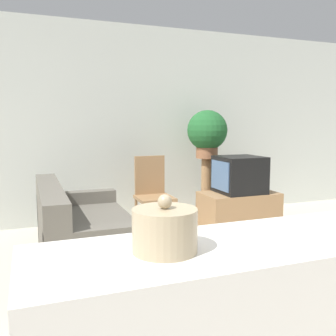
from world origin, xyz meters
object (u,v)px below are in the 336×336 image
object	(u,v)px
potted_plant	(207,132)
wooden_chair	(153,191)
decorative_bowl	(165,230)
couch	(84,237)
television	(239,175)

from	to	relation	value
potted_plant	wooden_chair	bearing A→B (deg)	-167.76
potted_plant	decorative_bowl	distance (m)	4.08
wooden_chair	potted_plant	bearing A→B (deg)	12.24
decorative_bowl	couch	bearing A→B (deg)	87.75
television	wooden_chair	xyz separation A→B (m)	(-1.02, 0.38, -0.20)
television	couch	bearing A→B (deg)	-165.00
potted_plant	television	bearing A→B (deg)	-73.10
television	potted_plant	xyz separation A→B (m)	(-0.17, 0.56, 0.52)
wooden_chair	couch	bearing A→B (deg)	-137.30
couch	potted_plant	distance (m)	2.36
potted_plant	decorative_bowl	xyz separation A→B (m)	(-1.95, -3.58, -0.19)
television	potted_plant	size ratio (longest dim) A/B	0.85
potted_plant	decorative_bowl	world-z (taller)	potted_plant
couch	wooden_chair	xyz separation A→B (m)	(1.00, 0.92, 0.23)
couch	wooden_chair	distance (m)	1.38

